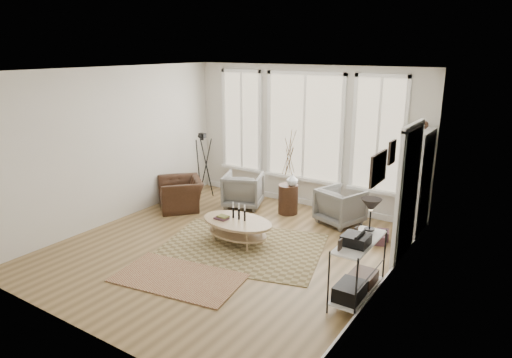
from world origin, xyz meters
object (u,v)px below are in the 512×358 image
Objects in this scene: low_shelf at (358,263)px; armchair_right at (340,206)px; coffee_table at (237,225)px; armchair_left at (243,190)px; bookcase at (416,185)px; accent_chair at (181,194)px; side_table at (289,175)px.

low_shelf is 2.72m from armchair_right.
armchair_left reaches higher than coffee_table.
armchair_right is at bearing 163.89° from armchair_left.
bookcase is 2.14× the size of accent_chair.
bookcase reaches higher than coffee_table.
bookcase is 1.58× the size of low_shelf.
side_table is 1.73× the size of accent_chair.
armchair_left is (-3.35, 2.21, -0.15)m from low_shelf.
armchair_left is 1.30m from accent_chair.
low_shelf is at bearing -14.26° from coffee_table.
accent_chair is (-3.11, -1.00, -0.03)m from armchair_right.
side_table is (0.02, 1.75, 0.48)m from coffee_table.
coffee_table is at bearing -90.65° from side_table.
armchair_right is at bearing 58.18° from coffee_table.
accent_chair is at bearing 37.13° from armchair_right.
bookcase is at bearing 38.19° from coffee_table.
coffee_table is 1.76× the size of armchair_right.
side_table is (-2.36, 2.35, 0.29)m from low_shelf.
low_shelf is (-0.06, -2.52, -0.44)m from bookcase.
bookcase is 2.62× the size of armchair_left.
low_shelf is 3.34m from side_table.
armchair_left is at bearing 79.10° from accent_chair.
armchair_left is at bearing 146.67° from low_shelf.
coffee_table is 2.12m from armchair_right.
side_table is at bearing 89.35° from coffee_table.
accent_chair is at bearing 158.08° from coffee_table.
low_shelf is 4.02m from armchair_left.
bookcase reaches higher than side_table.
accent_chair is (-4.37, 1.41, -0.20)m from low_shelf.
bookcase reaches higher than armchair_left.
side_table reaches higher than coffee_table.
bookcase reaches higher than armchair_right.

